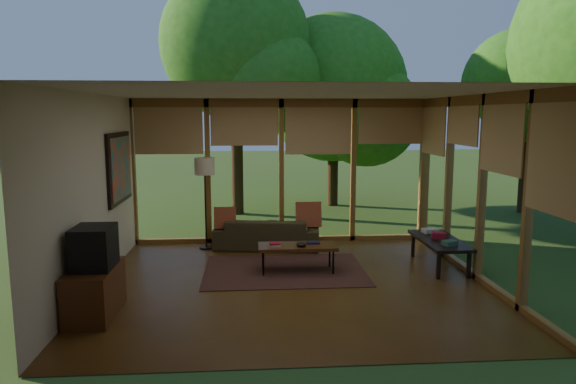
{
  "coord_description": "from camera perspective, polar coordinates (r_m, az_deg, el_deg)",
  "views": [
    {
      "loc": [
        -0.59,
        -7.1,
        2.41
      ],
      "look_at": [
        -0.01,
        0.7,
        1.23
      ],
      "focal_mm": 32.0,
      "sensor_mm": 36.0,
      "label": 1
    }
  ],
  "objects": [
    {
      "name": "ct_bowl",
      "position": [
        7.82,
        1.49,
        -5.83
      ],
      "size": [
        0.16,
        0.16,
        0.07
      ],
      "primitive_type": "ellipsoid",
      "color": "black",
      "rests_on": "coffee_table"
    },
    {
      "name": "floor",
      "position": [
        7.52,
        0.47,
        -10.08
      ],
      "size": [
        5.5,
        5.5,
        0.0
      ],
      "primitive_type": "plane",
      "color": "brown",
      "rests_on": "ground"
    },
    {
      "name": "ct_book_side",
      "position": [
        8.02,
        2.79,
        -5.63
      ],
      "size": [
        0.2,
        0.15,
        0.03
      ],
      "primitive_type": "cube",
      "rotation": [
        0.0,
        0.0,
        0.02
      ],
      "color": "black",
      "rests_on": "coffee_table"
    },
    {
      "name": "television",
      "position": [
        6.54,
        -20.76,
        -5.76
      ],
      "size": [
        0.45,
        0.55,
        0.5
      ],
      "primitive_type": "cube",
      "color": "black",
      "rests_on": "media_cabinet"
    },
    {
      "name": "console_book_a",
      "position": [
        8.14,
        17.5,
        -5.43
      ],
      "size": [
        0.24,
        0.21,
        0.07
      ],
      "primitive_type": "cube",
      "rotation": [
        0.0,
        0.0,
        0.37
      ],
      "color": "#366058",
      "rests_on": "side_console"
    },
    {
      "name": "floor_lamp",
      "position": [
        9.26,
        -9.24,
        2.27
      ],
      "size": [
        0.36,
        0.36,
        1.65
      ],
      "color": "black",
      "rests_on": "floor"
    },
    {
      "name": "wall_painting",
      "position": [
        8.81,
        -18.21,
        2.57
      ],
      "size": [
        0.06,
        1.35,
        1.15
      ],
      "color": "black",
      "rests_on": "wall_left"
    },
    {
      "name": "window_wall_back",
      "position": [
        9.68,
        -0.74,
        2.32
      ],
      "size": [
        5.5,
        0.12,
        2.7
      ],
      "primitive_type": "cube",
      "color": "olive",
      "rests_on": "ground"
    },
    {
      "name": "console_book_c",
      "position": [
        8.91,
        15.49,
        -4.16
      ],
      "size": [
        0.27,
        0.21,
        0.07
      ],
      "primitive_type": "cube",
      "rotation": [
        0.0,
        0.0,
        0.16
      ],
      "color": "beige",
      "rests_on": "side_console"
    },
    {
      "name": "wall_front",
      "position": [
        4.76,
        2.95,
        -4.28
      ],
      "size": [
        5.5,
        0.04,
        2.7
      ],
      "primitive_type": "cube",
      "color": "beige",
      "rests_on": "ground"
    },
    {
      "name": "ct_book_upper",
      "position": [
        7.83,
        -1.47,
        -5.74
      ],
      "size": [
        0.17,
        0.13,
        0.03
      ],
      "primitive_type": "cube",
      "rotation": [
        0.0,
        0.0,
        0.02
      ],
      "color": "maroon",
      "rests_on": "coffee_table"
    },
    {
      "name": "rug",
      "position": [
        8.08,
        -0.39,
        -8.7
      ],
      "size": [
        2.48,
        1.75,
        0.01
      ],
      "primitive_type": "cube",
      "color": "brown",
      "rests_on": "floor"
    },
    {
      "name": "coffee_table",
      "position": [
        7.93,
        1.06,
        -6.15
      ],
      "size": [
        1.2,
        0.5,
        0.43
      ],
      "color": "#582F18",
      "rests_on": "floor"
    },
    {
      "name": "sofa",
      "position": [
        9.35,
        -2.35,
        -4.59
      ],
      "size": [
        1.96,
        0.98,
        0.55
      ],
      "primitive_type": "imported",
      "rotation": [
        0.0,
        0.0,
        3.01
      ],
      "color": "#3A351D",
      "rests_on": "floor"
    },
    {
      "name": "ceiling",
      "position": [
        7.13,
        0.49,
        10.94
      ],
      "size": [
        5.5,
        5.5,
        0.0
      ],
      "primitive_type": "plane",
      "rotation": [
        3.14,
        0.0,
        0.0
      ],
      "color": "silver",
      "rests_on": "ground"
    },
    {
      "name": "wall_left",
      "position": [
        7.5,
        -20.96,
        -0.09
      ],
      "size": [
        0.04,
        5.0,
        2.7
      ],
      "primitive_type": "cube",
      "color": "beige",
      "rests_on": "ground"
    },
    {
      "name": "tree_far",
      "position": [
        13.76,
        24.3,
        10.66
      ],
      "size": [
        2.72,
        2.72,
        4.46
      ],
      "color": "#362613",
      "rests_on": "ground"
    },
    {
      "name": "pillow_right",
      "position": [
        9.29,
        2.28,
        -2.58
      ],
      "size": [
        0.46,
        0.24,
        0.48
      ],
      "primitive_type": "cube",
      "rotation": [
        -0.21,
        0.0,
        0.0
      ],
      "color": "maroon",
      "rests_on": "sofa"
    },
    {
      "name": "tree_nw",
      "position": [
        12.64,
        -5.85,
        15.97
      ],
      "size": [
        3.55,
        3.55,
        5.83
      ],
      "color": "#362613",
      "rests_on": "ground"
    },
    {
      "name": "exterior_lawn",
      "position": [
        17.54,
        25.13,
        -0.14
      ],
      "size": [
        40.0,
        40.0,
        0.0
      ],
      "primitive_type": "plane",
      "color": "#33541F",
      "rests_on": "ground"
    },
    {
      "name": "ct_book_lower",
      "position": [
        7.84,
        -1.47,
        -5.95
      ],
      "size": [
        0.2,
        0.16,
        0.03
      ],
      "primitive_type": "cube",
      "rotation": [
        0.0,
        0.0,
        -0.1
      ],
      "color": "beige",
      "rests_on": "coffee_table"
    },
    {
      "name": "console_book_b",
      "position": [
        8.55,
        16.39,
        -4.64
      ],
      "size": [
        0.24,
        0.2,
        0.1
      ],
      "primitive_type": "cube",
      "rotation": [
        0.0,
        0.0,
        -0.25
      ],
      "color": "maroon",
      "rests_on": "side_console"
    },
    {
      "name": "pillow_left",
      "position": [
        9.25,
        -7.01,
        -2.91
      ],
      "size": [
        0.39,
        0.21,
        0.4
      ],
      "primitive_type": "cube",
      "rotation": [
        -0.21,
        0.0,
        0.0
      ],
      "color": "maroon",
      "rests_on": "sofa"
    },
    {
      "name": "window_wall_right",
      "position": [
        7.92,
        20.73,
        0.35
      ],
      "size": [
        0.12,
        5.0,
        2.7
      ],
      "primitive_type": "cube",
      "color": "olive",
      "rests_on": "ground"
    },
    {
      "name": "tree_ne",
      "position": [
        13.76,
        5.06,
        11.38
      ],
      "size": [
        3.82,
        3.82,
        5.0
      ],
      "color": "#362613",
      "rests_on": "ground"
    },
    {
      "name": "media_cabinet",
      "position": [
        6.7,
        -20.68,
        -10.32
      ],
      "size": [
        0.5,
        1.0,
        0.6
      ],
      "primitive_type": "cube",
      "color": "#582F18",
      "rests_on": "floor"
    },
    {
      "name": "side_console",
      "position": [
        8.52,
        16.48,
        -5.33
      ],
      "size": [
        0.6,
        1.4,
        0.46
      ],
      "color": "black",
      "rests_on": "floor"
    }
  ]
}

